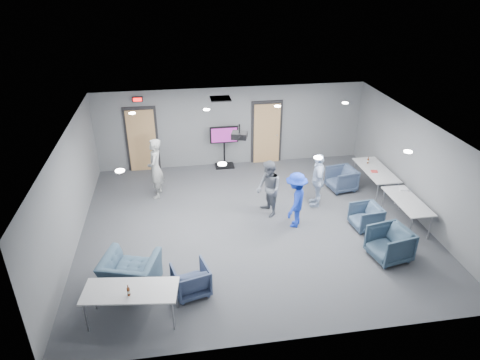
{
  "coord_description": "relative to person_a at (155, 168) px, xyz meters",
  "views": [
    {
      "loc": [
        -1.86,
        -9.54,
        6.29
      ],
      "look_at": [
        -0.3,
        0.32,
        1.2
      ],
      "focal_mm": 32.0,
      "sensor_mm": 36.0,
      "label": 1
    }
  ],
  "objects": [
    {
      "name": "chair_right_c",
      "position": [
        5.45,
        -3.94,
        -0.52
      ],
      "size": [
        1.01,
        0.99,
        0.79
      ],
      "primitive_type": "imported",
      "rotation": [
        0.0,
        0.0,
        -1.38
      ],
      "color": "#324556",
      "rests_on": "floor"
    },
    {
      "name": "table_front_left",
      "position": [
        -0.4,
        -5.01,
        -0.23
      ],
      "size": [
        1.88,
        0.97,
        0.73
      ],
      "rotation": [
        0.0,
        0.0,
        -0.13
      ],
      "color": "silver",
      "rests_on": "floor"
    },
    {
      "name": "chair_front_a",
      "position": [
        0.76,
        -4.41,
        -0.58
      ],
      "size": [
        0.87,
        0.89,
        0.67
      ],
      "primitive_type": "imported",
      "rotation": [
        0.0,
        0.0,
        3.39
      ],
      "color": "#3C4968",
      "rests_on": "floor"
    },
    {
      "name": "chair_right_a",
      "position": [
        5.59,
        -0.48,
        -0.55
      ],
      "size": [
        0.89,
        0.87,
        0.71
      ],
      "primitive_type": "imported",
      "rotation": [
        0.0,
        0.0,
        -1.42
      ],
      "color": "#37455F",
      "rests_on": "floor"
    },
    {
      "name": "ceiling",
      "position": [
        2.55,
        -2.01,
        1.79
      ],
      "size": [
        9.0,
        9.0,
        0.0
      ],
      "primitive_type": "plane",
      "rotation": [
        3.14,
        0.0,
        0.0
      ],
      "color": "white",
      "rests_on": "wall_back"
    },
    {
      "name": "chair_front_b",
      "position": [
        -0.5,
        -4.01,
        -0.54
      ],
      "size": [
        1.39,
        1.29,
        0.74
      ],
      "primitive_type": "imported",
      "rotation": [
        0.0,
        0.0,
        2.84
      ],
      "color": "#3C5468",
      "rests_on": "floor"
    },
    {
      "name": "tv_stand",
      "position": [
        2.25,
        1.74,
        -0.09
      ],
      "size": [
        0.95,
        0.45,
        1.45
      ],
      "color": "black",
      "rests_on": "floor"
    },
    {
      "name": "snack_box",
      "position": [
        6.42,
        -0.88,
        -0.16
      ],
      "size": [
        0.21,
        0.16,
        0.04
      ],
      "primitive_type": "cube",
      "rotation": [
        0.0,
        0.0,
        -0.22
      ],
      "color": "red",
      "rests_on": "table_right_a"
    },
    {
      "name": "wall_back",
      "position": [
        2.55,
        1.99,
        0.44
      ],
      "size": [
        9.0,
        0.02,
        2.7
      ],
      "primitive_type": "cube",
      "color": "slate",
      "rests_on": "floor"
    },
    {
      "name": "chair_right_b",
      "position": [
        5.45,
        -2.62,
        -0.58
      ],
      "size": [
        0.78,
        0.76,
        0.65
      ],
      "primitive_type": "imported",
      "rotation": [
        0.0,
        0.0,
        -1.47
      ],
      "color": "#3C5068",
      "rests_on": "floor"
    },
    {
      "name": "bottle_right",
      "position": [
        6.49,
        -0.26,
        -0.1
      ],
      "size": [
        0.06,
        0.06,
        0.22
      ],
      "color": "#4F220D",
      "rests_on": "table_right_a"
    },
    {
      "name": "projector",
      "position": [
        2.25,
        -1.55,
        1.49
      ],
      "size": [
        0.47,
        0.43,
        0.37
      ],
      "rotation": [
        0.0,
        0.0,
        -0.3
      ],
      "color": "black",
      "rests_on": "ceiling"
    },
    {
      "name": "exit_sign",
      "position": [
        -0.45,
        1.92,
        1.54
      ],
      "size": [
        0.32,
        0.08,
        0.16
      ],
      "color": "black",
      "rests_on": "wall_back"
    },
    {
      "name": "bottle_front",
      "position": [
        -0.41,
        -5.15,
        -0.09
      ],
      "size": [
        0.06,
        0.06,
        0.24
      ],
      "color": "#4F220D",
      "rests_on": "table_front_left"
    },
    {
      "name": "table_right_a",
      "position": [
        6.55,
        -0.73,
        -0.22
      ],
      "size": [
        0.76,
        1.84,
        0.73
      ],
      "rotation": [
        0.0,
        0.0,
        1.57
      ],
      "color": "silver",
      "rests_on": "floor"
    },
    {
      "name": "wrapper",
      "position": [
        6.72,
        -2.08,
        -0.16
      ],
      "size": [
        0.24,
        0.19,
        0.05
      ],
      "primitive_type": "cube",
      "rotation": [
        0.0,
        0.0,
        -0.25
      ],
      "color": "silver",
      "rests_on": "table_right_b"
    },
    {
      "name": "person_b",
      "position": [
        3.05,
        -1.55,
        -0.11
      ],
      "size": [
        0.76,
        0.89,
        1.6
      ],
      "primitive_type": "imported",
      "rotation": [
        0.0,
        0.0,
        -1.35
      ],
      "color": "slate",
      "rests_on": "floor"
    },
    {
      "name": "door_right",
      "position": [
        3.75,
        1.94,
        0.16
      ],
      "size": [
        1.06,
        0.17,
        2.24
      ],
      "color": "black",
      "rests_on": "wall_back"
    },
    {
      "name": "floor",
      "position": [
        2.55,
        -2.01,
        -0.91
      ],
      "size": [
        9.0,
        9.0,
        0.0
      ],
      "primitive_type": "plane",
      "color": "#3A3C41",
      "rests_on": "ground"
    },
    {
      "name": "wall_left",
      "position": [
        -1.95,
        -2.01,
        0.44
      ],
      "size": [
        0.02,
        8.0,
        2.7
      ],
      "primitive_type": "cube",
      "color": "slate",
      "rests_on": "floor"
    },
    {
      "name": "person_c",
      "position": [
        4.54,
        -1.24,
        -0.11
      ],
      "size": [
        0.57,
        1.0,
        1.6
      ],
      "primitive_type": "imported",
      "rotation": [
        0.0,
        0.0,
        -1.78
      ],
      "color": "silver",
      "rests_on": "floor"
    },
    {
      "name": "wall_right",
      "position": [
        7.05,
        -2.01,
        0.44
      ],
      "size": [
        0.02,
        8.0,
        2.7
      ],
      "primitive_type": "cube",
      "color": "slate",
      "rests_on": "floor"
    },
    {
      "name": "hvac_diffuser",
      "position": [
        2.05,
        0.79,
        1.77
      ],
      "size": [
        0.6,
        0.6,
        0.03
      ],
      "primitive_type": "cube",
      "color": "black",
      "rests_on": "ceiling"
    },
    {
      "name": "door_left",
      "position": [
        -0.45,
        1.94,
        0.16
      ],
      "size": [
        1.06,
        0.17,
        2.24
      ],
      "color": "black",
      "rests_on": "wall_back"
    },
    {
      "name": "person_a",
      "position": [
        0.0,
        0.0,
        0.0
      ],
      "size": [
        0.5,
        0.7,
        1.82
      ],
      "primitive_type": "imported",
      "rotation": [
        0.0,
        0.0,
        -1.67
      ],
      "color": "#969896",
      "rests_on": "floor"
    },
    {
      "name": "table_right_b",
      "position": [
        6.55,
        -2.63,
        -0.23
      ],
      "size": [
        0.69,
        1.66,
        0.73
      ],
      "rotation": [
        0.0,
        0.0,
        1.57
      ],
      "color": "silver",
      "rests_on": "floor"
    },
    {
      "name": "downlights",
      "position": [
        2.55,
        -2.01,
        1.77
      ],
      "size": [
        6.18,
        3.78,
        0.02
      ],
      "color": "white",
      "rests_on": "ceiling"
    },
    {
      "name": "wall_front",
      "position": [
        2.55,
        -6.01,
        0.44
      ],
      "size": [
        9.0,
        0.02,
        2.7
      ],
      "primitive_type": "cube",
      "color": "slate",
      "rests_on": "floor"
    },
    {
      "name": "person_d",
      "position": [
        3.63,
        -2.21,
        -0.14
      ],
      "size": [
        0.99,
        1.14,
        1.53
      ],
      "primitive_type": "imported",
      "rotation": [
        0.0,
        0.0,
        -2.1
      ],
      "color": "#1B37B5",
      "rests_on": "floor"
    }
  ]
}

